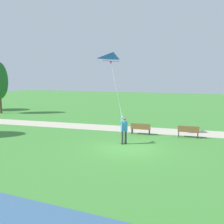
# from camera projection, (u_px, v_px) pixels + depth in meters

# --- Properties ---
(ground_plane) EXTENTS (120.00, 120.00, 0.00)m
(ground_plane) POSITION_uv_depth(u_px,v_px,m) (129.00, 148.00, 15.07)
(ground_plane) COLOR #3D7F33
(walkway_path) EXTENTS (5.64, 32.08, 0.02)m
(walkway_path) POSITION_uv_depth(u_px,v_px,m) (126.00, 129.00, 20.70)
(walkway_path) COLOR #B7AD99
(walkway_path) RESTS_ON ground
(person_kite_flyer) EXTENTS (0.61, 0.58, 1.83)m
(person_kite_flyer) POSITION_uv_depth(u_px,v_px,m) (124.00, 128.00, 15.87)
(person_kite_flyer) COLOR #232328
(person_kite_flyer) RESTS_ON ground
(flying_kite) EXTENTS (2.42, 1.99, 4.29)m
(flying_kite) POSITION_uv_depth(u_px,v_px,m) (113.00, 59.00, 17.55)
(flying_kite) COLOR blue
(park_bench_near_walkway) EXTENTS (0.59, 1.54, 0.88)m
(park_bench_near_walkway) POSITION_uv_depth(u_px,v_px,m) (188.00, 131.00, 17.63)
(park_bench_near_walkway) COLOR brown
(park_bench_near_walkway) RESTS_ON ground
(park_bench_far_walkway) EXTENTS (0.59, 1.54, 0.88)m
(park_bench_far_walkway) POSITION_uv_depth(u_px,v_px,m) (141.00, 128.00, 18.62)
(park_bench_far_walkway) COLOR brown
(park_bench_far_walkway) RESTS_ON ground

